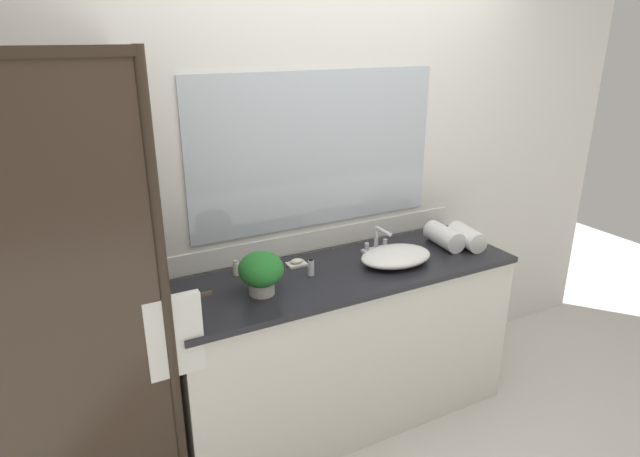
% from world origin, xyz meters
% --- Properties ---
extents(ground_plane, '(8.00, 8.00, 0.00)m').
position_xyz_m(ground_plane, '(0.00, 0.00, 0.00)').
color(ground_plane, silver).
extents(wall_back_with_mirror, '(4.40, 0.06, 2.60)m').
position_xyz_m(wall_back_with_mirror, '(0.00, 0.34, 1.30)').
color(wall_back_with_mirror, silver).
rests_on(wall_back_with_mirror, ground_plane).
extents(vanity_cabinet, '(1.80, 0.58, 0.90)m').
position_xyz_m(vanity_cabinet, '(0.00, 0.01, 0.45)').
color(vanity_cabinet, silver).
rests_on(vanity_cabinet, ground_plane).
extents(shower_enclosure, '(1.20, 0.59, 2.00)m').
position_xyz_m(shower_enclosure, '(-1.27, -0.19, 1.02)').
color(shower_enclosure, '#2D2319').
rests_on(shower_enclosure, ground_plane).
extents(sink_basin, '(0.39, 0.28, 0.08)m').
position_xyz_m(sink_basin, '(0.27, -0.05, 0.94)').
color(sink_basin, white).
rests_on(sink_basin, vanity_cabinet).
extents(faucet, '(0.17, 0.15, 0.15)m').
position_xyz_m(faucet, '(0.27, 0.13, 0.95)').
color(faucet, silver).
rests_on(faucet, vanity_cabinet).
extents(potted_plant, '(0.21, 0.21, 0.20)m').
position_xyz_m(potted_plant, '(-0.48, -0.04, 1.01)').
color(potted_plant, beige).
rests_on(potted_plant, vanity_cabinet).
extents(soap_dish, '(0.10, 0.07, 0.04)m').
position_xyz_m(soap_dish, '(-0.20, 0.17, 0.91)').
color(soap_dish, silver).
rests_on(soap_dish, vanity_cabinet).
extents(amenity_bottle_body_wash, '(0.03, 0.03, 0.08)m').
position_xyz_m(amenity_bottle_body_wash, '(-0.51, 0.21, 0.94)').
color(amenity_bottle_body_wash, white).
rests_on(amenity_bottle_body_wash, vanity_cabinet).
extents(amenity_bottle_conditioner, '(0.03, 0.03, 0.09)m').
position_xyz_m(amenity_bottle_conditioner, '(-0.18, 0.03, 0.94)').
color(amenity_bottle_conditioner, silver).
rests_on(amenity_bottle_conditioner, vanity_cabinet).
extents(rolled_towel_near_edge, '(0.15, 0.25, 0.11)m').
position_xyz_m(rolled_towel_near_edge, '(0.76, -0.04, 0.96)').
color(rolled_towel_near_edge, white).
rests_on(rolled_towel_near_edge, vanity_cabinet).
extents(rolled_towel_middle, '(0.14, 0.26, 0.12)m').
position_xyz_m(rolled_towel_middle, '(0.65, 0.02, 0.96)').
color(rolled_towel_middle, white).
rests_on(rolled_towel_middle, vanity_cabinet).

